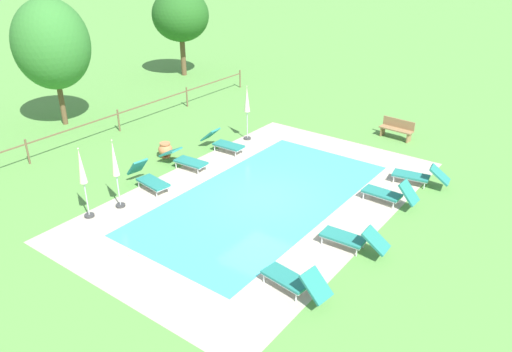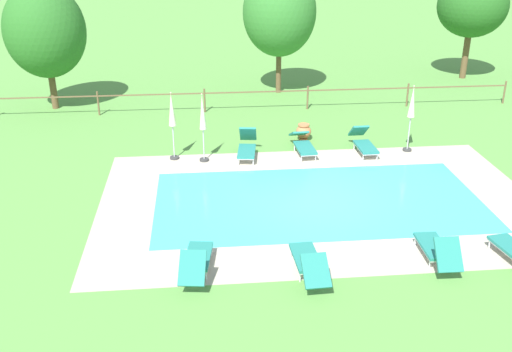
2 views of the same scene
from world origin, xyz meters
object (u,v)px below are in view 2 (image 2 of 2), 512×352
at_px(sun_lounger_north_end, 197,260).
at_px(patio_umbrella_closed_row_west, 412,107).
at_px(sun_lounger_north_near_steps, 247,146).
at_px(tree_centre, 279,13).
at_px(sun_lounger_north_far, 309,261).
at_px(sun_lounger_south_far, 303,144).
at_px(terracotta_urn_near_fence, 304,131).
at_px(tree_west_mid, 473,6).
at_px(sun_lounger_north_mid, 437,249).
at_px(sun_lounger_south_near_corner, 364,142).
at_px(tree_far_west, 45,31).
at_px(patio_umbrella_closed_row_mid_west, 172,115).
at_px(patio_umbrella_closed_row_centre, 203,118).

height_order(sun_lounger_north_end, patio_umbrella_closed_row_west, patio_umbrella_closed_row_west).
xyz_separation_m(sun_lounger_north_near_steps, tree_centre, (2.22, 8.32, 3.41)).
bearing_deg(patio_umbrella_closed_row_west, sun_lounger_north_far, -123.26).
xyz_separation_m(sun_lounger_south_far, terracotta_urn_near_fence, (0.25, 1.34, -0.00)).
distance_m(sun_lounger_north_near_steps, tree_west_mid, 16.38).
distance_m(sun_lounger_north_mid, sun_lounger_north_end, 5.88).
height_order(sun_lounger_south_near_corner, tree_far_west, tree_far_west).
distance_m(sun_lounger_north_end, patio_umbrella_closed_row_west, 10.76).
xyz_separation_m(sun_lounger_north_end, sun_lounger_south_far, (3.86, 7.56, -0.03)).
height_order(patio_umbrella_closed_row_mid_west, terracotta_urn_near_fence, patio_umbrella_closed_row_mid_west).
bearing_deg(terracotta_urn_near_fence, patio_umbrella_closed_row_west, -22.48).
distance_m(sun_lounger_north_far, tree_west_mid, 21.55).
xyz_separation_m(sun_lounger_south_far, tree_centre, (0.17, 8.16, 3.45)).
bearing_deg(sun_lounger_north_far, sun_lounger_south_far, 81.20).
distance_m(sun_lounger_north_far, terracotta_urn_near_fence, 9.31).
xyz_separation_m(sun_lounger_north_end, sun_lounger_south_near_corner, (6.05, 7.43, -0.00)).
bearing_deg(sun_lounger_north_far, tree_west_mid, 57.10).
xyz_separation_m(sun_lounger_north_far, tree_west_mid, (11.56, 17.87, 3.37)).
bearing_deg(sun_lounger_north_end, patio_umbrella_closed_row_mid_west, 95.88).
height_order(sun_lounger_south_far, patio_umbrella_closed_row_centre, patio_umbrella_closed_row_centre).
xyz_separation_m(sun_lounger_north_end, tree_far_west, (-6.26, 14.05, 3.03)).
bearing_deg(sun_lounger_north_far, patio_umbrella_closed_row_west, 56.74).
relative_size(sun_lounger_south_near_corner, tree_far_west, 0.37).
distance_m(patio_umbrella_closed_row_west, patio_umbrella_closed_row_mid_west, 8.47).
bearing_deg(tree_west_mid, terracotta_urn_near_fence, -139.35).
xyz_separation_m(sun_lounger_south_near_corner, patio_umbrella_closed_row_mid_west, (-6.82, 0.00, 1.23)).
xyz_separation_m(sun_lounger_north_near_steps, sun_lounger_south_near_corner, (4.24, 0.03, -0.01)).
relative_size(sun_lounger_south_near_corner, tree_west_mid, 0.37).
distance_m(sun_lounger_north_near_steps, tree_centre, 9.26).
bearing_deg(patio_umbrella_closed_row_mid_west, sun_lounger_north_mid, -48.48).
xyz_separation_m(patio_umbrella_closed_row_centre, tree_west_mid, (13.92, 10.42, 2.18)).
bearing_deg(patio_umbrella_closed_row_mid_west, sun_lounger_north_near_steps, -0.74).
height_order(tree_far_west, tree_centre, tree_centre).
distance_m(sun_lounger_north_near_steps, sun_lounger_south_far, 2.05).
xyz_separation_m(sun_lounger_north_mid, patio_umbrella_closed_row_centre, (-5.60, 7.21, 1.18)).
bearing_deg(sun_lounger_south_near_corner, terracotta_urn_near_fence, 143.04).
height_order(patio_umbrella_closed_row_west, patio_umbrella_closed_row_centre, patio_umbrella_closed_row_west).
height_order(sun_lounger_north_far, tree_centre, tree_centre).
distance_m(sun_lounger_north_near_steps, sun_lounger_south_near_corner, 4.24).
xyz_separation_m(sun_lounger_north_near_steps, sun_lounger_north_end, (-1.81, -7.40, -0.01)).
bearing_deg(patio_umbrella_closed_row_centre, sun_lounger_north_end, -92.25).
bearing_deg(tree_centre, terracotta_urn_near_fence, -89.37).
relative_size(sun_lounger_north_end, tree_centre, 0.34).
distance_m(sun_lounger_north_far, patio_umbrella_closed_row_mid_west, 8.54).
distance_m(sun_lounger_north_mid, sun_lounger_north_far, 3.24).
distance_m(sun_lounger_south_far, patio_umbrella_closed_row_mid_west, 4.80).
relative_size(sun_lounger_north_mid, tree_west_mid, 0.35).
bearing_deg(sun_lounger_north_mid, patio_umbrella_closed_row_centre, 127.80).
bearing_deg(sun_lounger_north_mid, patio_umbrella_closed_row_mid_west, 131.52).
distance_m(sun_lounger_north_end, terracotta_urn_near_fence, 9.80).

